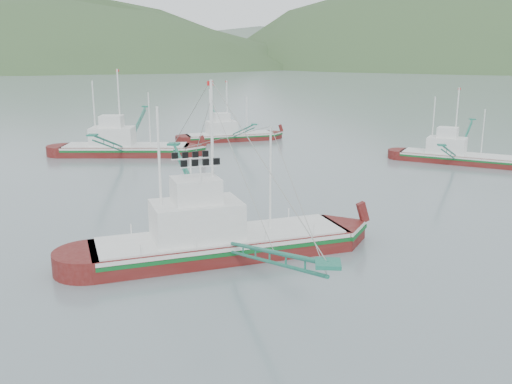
# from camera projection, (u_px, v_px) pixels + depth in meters

# --- Properties ---
(ground) EXTENTS (1200.00, 1200.00, 0.00)m
(ground) POSITION_uv_depth(u_px,v_px,m) (249.00, 263.00, 36.71)
(ground) COLOR slate
(ground) RESTS_ON ground
(main_boat) EXTENTS (17.35, 29.24, 12.45)m
(main_boat) POSITION_uv_depth(u_px,v_px,m) (220.00, 219.00, 37.39)
(main_boat) COLOR #53100D
(main_boat) RESTS_ON ground
(bg_boat_left) EXTENTS (16.31, 28.96, 11.74)m
(bg_boat_left) POSITION_uv_depth(u_px,v_px,m) (124.00, 143.00, 72.90)
(bg_boat_left) COLOR #53100D
(bg_boat_left) RESTS_ON ground
(bg_boat_right) EXTENTS (13.49, 22.79, 9.65)m
(bg_boat_right) POSITION_uv_depth(u_px,v_px,m) (457.00, 147.00, 68.08)
(bg_boat_right) COLOR #53100D
(bg_boat_right) RESTS_ON ground
(bg_boat_far) EXTENTS (13.30, 22.46, 9.51)m
(bg_boat_far) POSITION_uv_depth(u_px,v_px,m) (229.00, 128.00, 84.37)
(bg_boat_far) COLOR #53100D
(bg_boat_far) RESTS_ON ground
(headland_left) EXTENTS (448.00, 308.00, 210.00)m
(headland_left) POSITION_uv_depth(u_px,v_px,m) (41.00, 67.00, 398.52)
(headland_left) COLOR #324D28
(headland_left) RESTS_ON ground
(ridge_distant) EXTENTS (960.00, 400.00, 240.00)m
(ridge_distant) POSITION_uv_depth(u_px,v_px,m) (330.00, 61.00, 575.32)
(ridge_distant) COLOR slate
(ridge_distant) RESTS_ON ground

